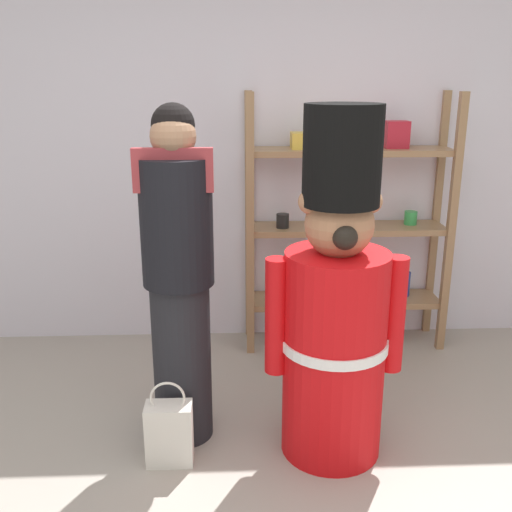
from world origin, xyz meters
The scene contains 5 objects.
back_wall centered at (0.00, 2.20, 1.30)m, with size 6.40×0.12×2.60m, color silver.
merchandise_shelf centered at (0.63, 1.98, 0.87)m, with size 1.36×0.35×1.72m.
teddy_bear_guard centered at (0.34, 0.74, 0.73)m, with size 0.67×0.51×1.70m.
person_shopper centered at (-0.40, 0.90, 0.88)m, with size 0.36×0.35×1.70m.
shopping_bag centered at (-0.46, 0.65, 0.16)m, with size 0.22×0.13×0.44m.
Camera 1 is at (-0.14, -1.79, 1.81)m, focal length 40.88 mm.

